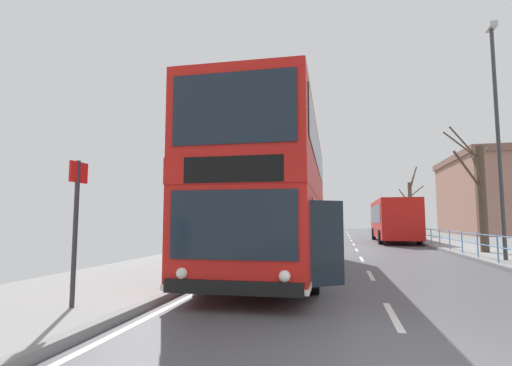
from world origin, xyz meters
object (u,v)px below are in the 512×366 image
object	(u,v)px
background_bus_far_lane	(393,219)
bare_tree_far_01	(481,194)
bus_stop_sign_near	(76,215)
background_building_00	(504,194)
double_decker_bus_main	(278,196)
street_lamp_far_side	(497,122)
bare_tree_far_00	(411,206)

from	to	relation	value
background_bus_far_lane	bare_tree_far_01	world-z (taller)	bare_tree_far_01
background_bus_far_lane	bus_stop_sign_near	world-z (taller)	background_bus_far_lane
bus_stop_sign_near	background_building_00	world-z (taller)	background_building_00
double_decker_bus_main	background_bus_far_lane	size ratio (longest dim) A/B	1.16
bus_stop_sign_near	bare_tree_far_01	size ratio (longest dim) A/B	0.43
double_decker_bus_main	bare_tree_far_01	bearing A→B (deg)	41.12
bus_stop_sign_near	street_lamp_far_side	size ratio (longest dim) A/B	0.27
double_decker_bus_main	bare_tree_far_00	size ratio (longest dim) A/B	1.88
bare_tree_far_01	background_building_00	world-z (taller)	background_building_00
double_decker_bus_main	background_bus_far_lane	world-z (taller)	double_decker_bus_main
background_bus_far_lane	bare_tree_far_00	world-z (taller)	bare_tree_far_00
background_building_00	bare_tree_far_00	bearing A→B (deg)	-137.51
double_decker_bus_main	background_building_00	distance (m)	41.22
background_bus_far_lane	bare_tree_far_00	distance (m)	7.95
bare_tree_far_00	bare_tree_far_01	xyz separation A→B (m)	(0.04, -17.84, -0.09)
bare_tree_far_01	bus_stop_sign_near	bearing A→B (deg)	-128.38
background_building_00	background_bus_far_lane	bearing A→B (deg)	-128.12
street_lamp_far_side	bare_tree_far_01	size ratio (longest dim) A/B	1.56
double_decker_bus_main	background_bus_far_lane	bearing A→B (deg)	71.90
background_bus_far_lane	street_lamp_far_side	world-z (taller)	street_lamp_far_side
street_lamp_far_side	background_building_00	world-z (taller)	street_lamp_far_side
background_bus_far_lane	bare_tree_far_00	size ratio (longest dim) A/B	1.63
background_bus_far_lane	background_building_00	xyz separation A→B (m)	(14.33, 18.26, 2.86)
street_lamp_far_side	bare_tree_far_00	distance (m)	21.62
double_decker_bus_main	bare_tree_far_01	distance (m)	11.06
bare_tree_far_00	bare_tree_far_01	size ratio (longest dim) A/B	1.08
background_bus_far_lane	bare_tree_far_00	bearing A→B (deg)	71.32
bare_tree_far_00	background_building_00	world-z (taller)	background_building_00
double_decker_bus_main	bare_tree_far_01	world-z (taller)	bare_tree_far_01
bare_tree_far_00	bare_tree_far_01	world-z (taller)	bare_tree_far_00
bus_stop_sign_near	bare_tree_far_00	distance (m)	33.30
bus_stop_sign_near	street_lamp_far_side	distance (m)	14.81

